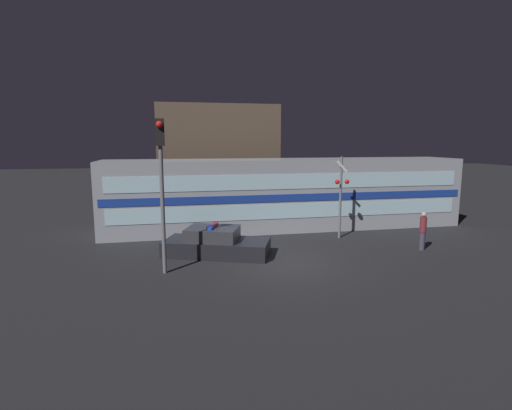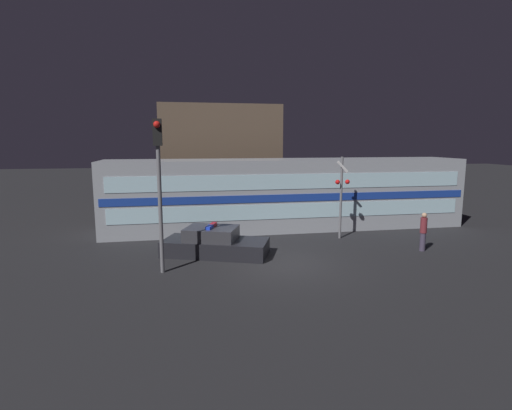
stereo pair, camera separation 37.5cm
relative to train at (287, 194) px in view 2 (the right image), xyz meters
The scene contains 7 objects.
ground_plane 6.79m from the train, 106.57° to the right, with size 120.00×120.00×0.00m, color black.
train is the anchor object (origin of this frame).
police_car 6.36m from the train, 133.50° to the right, with size 4.59×3.18×1.27m.
pedestrian 7.19m from the train, 50.91° to the right, with size 0.28×0.28×1.65m.
crossing_signal_near 3.40m from the train, 55.72° to the right, with size 0.71×0.30×3.91m.
traffic_light_corner 9.15m from the train, 134.50° to the right, with size 0.30×0.46×5.37m.
building_left 7.93m from the train, 112.68° to the left, with size 7.67×5.85×6.92m.
Camera 2 is at (-3.69, -14.18, 4.61)m, focal length 28.00 mm.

